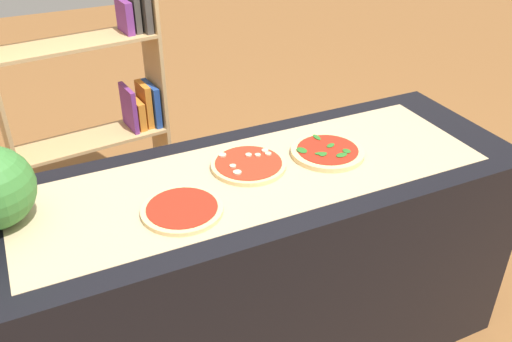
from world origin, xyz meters
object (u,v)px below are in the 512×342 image
at_px(pizza_plain_0, 182,209).
at_px(pizza_spinach_2, 327,152).
at_px(pizza_mushroom_1, 248,164).
at_px(bookshelf, 102,103).

bearing_deg(pizza_plain_0, pizza_spinach_2, 10.84).
xyz_separation_m(pizza_mushroom_1, bookshelf, (-0.32, 1.19, -0.18)).
xyz_separation_m(pizza_plain_0, bookshelf, (0.00, 1.35, -0.18)).
xyz_separation_m(pizza_spinach_2, bookshelf, (-0.63, 1.23, -0.18)).
xyz_separation_m(pizza_plain_0, pizza_spinach_2, (0.63, 0.12, 0.00)).
bearing_deg(pizza_mushroom_1, pizza_plain_0, -152.27).
bearing_deg(bookshelf, pizza_mushroom_1, -75.11).
relative_size(pizza_plain_0, pizza_mushroom_1, 0.97).
bearing_deg(pizza_plain_0, pizza_mushroom_1, 27.73).
relative_size(pizza_plain_0, pizza_spinach_2, 0.95).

